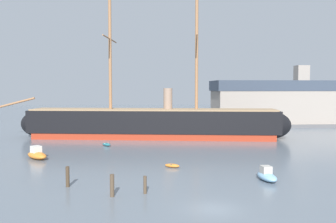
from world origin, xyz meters
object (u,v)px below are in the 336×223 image
(dockside_warehouse_right, at_px, (298,103))
(mooring_piling_right_pair, at_px, (112,185))
(dinghy_far_left, at_px, (46,133))
(mooring_piling_left_pair, at_px, (145,185))
(tall_ship, at_px, (153,123))
(motorboat_foreground_right, at_px, (267,176))
(sailboat_distant_centre, at_px, (173,126))
(dinghy_alongside_bow, at_px, (106,144))
(dinghy_near_centre, at_px, (172,166))
(motorboat_mid_left, at_px, (37,154))
(mooring_piling_nearest, at_px, (68,177))

(dockside_warehouse_right, bearing_deg, mooring_piling_right_pair, -125.59)
(dinghy_far_left, xyz_separation_m, mooring_piling_right_pair, (17.33, -49.05, 0.83))
(mooring_piling_left_pair, height_order, mooring_piling_right_pair, mooring_piling_right_pair)
(dinghy_far_left, bearing_deg, tall_ship, -19.86)
(motorboat_foreground_right, distance_m, sailboat_distant_centre, 54.44)
(tall_ship, height_order, dinghy_alongside_bow, tall_ship)
(dinghy_near_centre, xyz_separation_m, sailboat_distant_centre, (4.59, 46.55, 0.35))
(sailboat_distant_centre, xyz_separation_m, mooring_piling_left_pair, (-8.31, -58.23, 0.27))
(motorboat_foreground_right, distance_m, dinghy_alongside_bow, 32.73)
(dinghy_far_left, distance_m, dockside_warehouse_right, 65.07)
(tall_ship, relative_size, motorboat_mid_left, 13.03)
(dinghy_alongside_bow, height_order, dinghy_far_left, dinghy_alongside_bow)
(dinghy_alongside_bow, bearing_deg, mooring_piling_right_pair, -84.69)
(mooring_piling_left_pair, bearing_deg, dinghy_alongside_bow, 101.08)
(dinghy_near_centre, bearing_deg, mooring_piling_right_pair, -118.63)
(motorboat_mid_left, xyz_separation_m, dinghy_far_left, (-5.53, 29.27, -0.43))
(dinghy_near_centre, height_order, mooring_piling_nearest, mooring_piling_nearest)
(dinghy_far_left, height_order, mooring_piling_left_pair, mooring_piling_left_pair)
(motorboat_mid_left, relative_size, dinghy_far_left, 2.35)
(mooring_piling_left_pair, bearing_deg, sailboat_distant_centre, 81.88)
(dinghy_far_left, distance_m, mooring_piling_left_pair, 52.44)
(mooring_piling_left_pair, xyz_separation_m, mooring_piling_right_pair, (-3.06, -0.75, 0.20))
(tall_ship, xyz_separation_m, dockside_warehouse_right, (40.07, 23.18, 2.93))
(motorboat_foreground_right, xyz_separation_m, sailboat_distant_centre, (-5.02, 54.21, 0.04))
(motorboat_mid_left, distance_m, mooring_piling_nearest, 17.38)
(sailboat_distant_centre, distance_m, mooring_piling_nearest, 57.37)
(dinghy_far_left, relative_size, sailboat_distant_centre, 0.28)
(dinghy_far_left, distance_m, sailboat_distant_centre, 30.38)
(motorboat_mid_left, distance_m, mooring_piling_right_pair, 23.04)
(mooring_piling_nearest, bearing_deg, sailboat_distant_centre, 73.70)
(tall_ship, distance_m, mooring_piling_right_pair, 41.19)
(dockside_warehouse_right, bearing_deg, dinghy_near_centre, -127.12)
(dinghy_alongside_bow, distance_m, mooring_piling_left_pair, 31.04)
(mooring_piling_left_pair, bearing_deg, motorboat_foreground_right, 16.79)
(tall_ship, relative_size, motorboat_foreground_right, 15.37)
(dinghy_near_centre, xyz_separation_m, mooring_piling_left_pair, (-3.72, -11.68, 0.61))
(dinghy_near_centre, relative_size, dinghy_alongside_bow, 0.91)
(motorboat_mid_left, xyz_separation_m, dockside_warehouse_right, (57.56, 44.13, 5.34))
(motorboat_mid_left, height_order, dockside_warehouse_right, dockside_warehouse_right)
(dinghy_near_centre, distance_m, motorboat_mid_left, 20.00)
(tall_ship, xyz_separation_m, dinghy_far_left, (-23.02, 8.31, -2.84))
(tall_ship, height_order, mooring_piling_right_pair, tall_ship)
(mooring_piling_right_pair, bearing_deg, motorboat_foreground_right, 16.22)
(mooring_piling_right_pair, bearing_deg, dinghy_near_centre, 61.37)
(dinghy_near_centre, relative_size, mooring_piling_nearest, 1.03)
(dinghy_near_centre, height_order, dockside_warehouse_right, dockside_warehouse_right)
(motorboat_foreground_right, bearing_deg, dinghy_alongside_bow, 126.12)
(dinghy_far_left, relative_size, mooring_piling_right_pair, 0.92)
(dinghy_far_left, distance_m, mooring_piling_nearest, 46.87)
(motorboat_foreground_right, bearing_deg, mooring_piling_nearest, -177.70)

